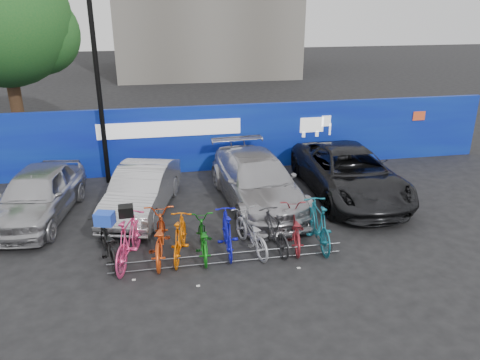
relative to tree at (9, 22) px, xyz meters
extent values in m
plane|color=black|center=(6.77, -10.06, -5.07)|extent=(100.00, 100.00, 0.00)
cube|color=#0B1299|center=(6.77, -4.06, -3.87)|extent=(22.00, 0.15, 2.40)
cube|color=white|center=(5.77, -4.16, -3.42)|extent=(5.00, 0.02, 0.55)
cube|color=white|center=(10.97, -4.16, -3.52)|extent=(1.20, 0.02, 0.90)
cube|color=#EB5429|center=(15.27, -4.16, -3.37)|extent=(0.50, 0.02, 0.35)
cylinder|color=#382314|center=(-0.23, -0.06, -3.07)|extent=(0.50, 0.50, 4.00)
sphere|color=#1A5520|center=(-0.23, -0.06, 0.13)|extent=(5.20, 5.20, 5.20)
sphere|color=#1A5520|center=(0.97, 0.24, -0.47)|extent=(3.20, 3.20, 3.20)
cylinder|color=black|center=(3.57, -4.66, -2.07)|extent=(0.16, 0.16, 6.00)
cylinder|color=#595B60|center=(6.77, -10.66, -4.79)|extent=(5.60, 0.03, 0.03)
cylinder|color=#595B60|center=(6.77, -10.66, -5.02)|extent=(5.60, 0.03, 0.03)
cylinder|color=#595B60|center=(4.17, -10.66, -4.93)|extent=(0.03, 0.03, 0.28)
cylinder|color=#595B60|center=(5.47, -10.66, -4.93)|extent=(0.03, 0.03, 0.28)
cylinder|color=#595B60|center=(6.77, -10.66, -4.93)|extent=(0.03, 0.03, 0.28)
cylinder|color=#595B60|center=(8.07, -10.66, -4.93)|extent=(0.03, 0.03, 0.28)
cylinder|color=#595B60|center=(9.37, -10.66, -4.93)|extent=(0.03, 0.03, 0.28)
imported|color=#AAAAAE|center=(1.88, -7.22, -4.33)|extent=(2.43, 4.59, 1.49)
imported|color=#A6A6AA|center=(4.77, -7.31, -4.38)|extent=(2.50, 4.39, 1.37)
imported|color=#A6A5AA|center=(8.21, -7.34, -4.32)|extent=(2.51, 5.32, 1.50)
imported|color=black|center=(11.21, -7.24, -4.31)|extent=(2.63, 5.52, 1.52)
imported|color=black|center=(3.98, -10.00, -4.58)|extent=(1.10, 1.96, 0.97)
imported|color=#EE3C7C|center=(4.49, -10.16, -4.45)|extent=(1.07, 2.12, 1.23)
imported|color=#CD4314|center=(5.19, -10.03, -4.52)|extent=(0.88, 2.14, 1.10)
imported|color=orange|center=(5.69, -10.13, -4.54)|extent=(0.86, 1.84, 1.06)
imported|color=#116D14|center=(6.23, -10.13, -4.61)|extent=(0.66, 1.77, 0.92)
imported|color=#1214C1|center=(6.85, -10.07, -4.53)|extent=(0.58, 1.81, 1.07)
imported|color=#A1A1A7|center=(7.44, -10.11, -4.58)|extent=(1.04, 1.94, 0.97)
imported|color=#232326|center=(8.01, -10.16, -4.55)|extent=(0.80, 1.78, 1.03)
imported|color=maroon|center=(8.58, -10.04, -4.58)|extent=(0.97, 1.96, 0.98)
imported|color=#136275|center=(9.16, -10.16, -4.47)|extent=(0.63, 2.00, 1.19)
cube|color=blue|center=(3.98, -10.00, -3.94)|extent=(0.50, 0.43, 0.30)
cube|color=black|center=(4.49, -10.16, -3.72)|extent=(0.35, 0.32, 0.25)
camera|label=1|loc=(5.29, -20.22, 0.84)|focal=35.00mm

